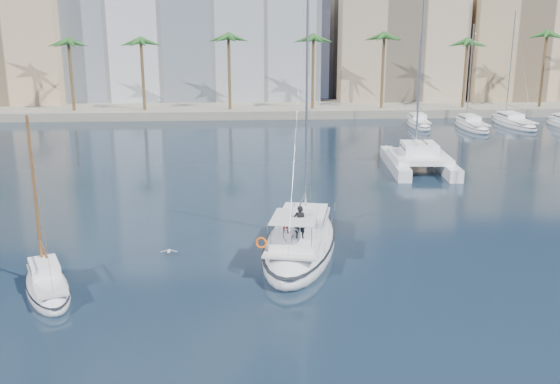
{
  "coord_description": "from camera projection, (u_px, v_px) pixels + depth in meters",
  "views": [
    {
      "loc": [
        -3.71,
        -34.5,
        13.45
      ],
      "look_at": [
        -1.46,
        1.5,
        3.62
      ],
      "focal_mm": 40.0,
      "sensor_mm": 36.0,
      "label": 1
    }
  ],
  "objects": [
    {
      "name": "palm_left",
      "position": [
        23.0,
        46.0,
        87.12
      ],
      "size": [
        3.6,
        3.6,
        12.3
      ],
      "color": "brown",
      "rests_on": "ground"
    },
    {
      "name": "building_modern",
      "position": [
        189.0,
        19.0,
        102.87
      ],
      "size": [
        42.0,
        16.0,
        28.0
      ],
      "primitive_type": "cube",
      "color": "silver",
      "rests_on": "ground"
    },
    {
      "name": "moored_yacht_a",
      "position": [
        419.0,
        126.0,
        83.45
      ],
      "size": [
        3.37,
        9.52,
        11.9
      ],
      "primitive_type": null,
      "rotation": [
        0.0,
        0.0,
        -0.07
      ],
      "color": "white",
      "rests_on": "ground"
    },
    {
      "name": "small_sloop",
      "position": [
        47.0,
        285.0,
        32.06
      ],
      "size": [
        4.54,
        6.92,
        9.55
      ],
      "rotation": [
        0.0,
        0.0,
        0.41
      ],
      "color": "white",
      "rests_on": "ground"
    },
    {
      "name": "moored_yacht_b",
      "position": [
        471.0,
        128.0,
        81.91
      ],
      "size": [
        3.32,
        10.83,
        13.72
      ],
      "primitive_type": null,
      "rotation": [
        0.0,
        0.0,
        -0.02
      ],
      "color": "white",
      "rests_on": "ground"
    },
    {
      "name": "catamaran",
      "position": [
        419.0,
        157.0,
        58.9
      ],
      "size": [
        6.54,
        11.72,
        16.58
      ],
      "rotation": [
        0.0,
        0.0,
        -0.08
      ],
      "color": "white",
      "rests_on": "ground"
    },
    {
      "name": "ground",
      "position": [
        306.0,
        257.0,
        36.98
      ],
      "size": [
        160.0,
        160.0,
        0.0
      ],
      "primitive_type": "plane",
      "color": "black",
      "rests_on": "ground"
    },
    {
      "name": "seagull",
      "position": [
        169.0,
        251.0,
        37.06
      ],
      "size": [
        1.03,
        0.44,
        0.19
      ],
      "color": "silver",
      "rests_on": "ground"
    },
    {
      "name": "palm_right",
      "position": [
        498.0,
        45.0,
        91.21
      ],
      "size": [
        3.6,
        3.6,
        12.3
      ],
      "color": "brown",
      "rests_on": "ground"
    },
    {
      "name": "quay",
      "position": [
        265.0,
        109.0,
        95.56
      ],
      "size": [
        120.0,
        14.0,
        1.2
      ],
      "primitive_type": "cube",
      "color": "gray",
      "rests_on": "ground"
    },
    {
      "name": "building_beige",
      "position": [
        396.0,
        44.0,
        103.08
      ],
      "size": [
        20.0,
        14.0,
        20.0
      ],
      "primitive_type": "cube",
      "color": "tan",
      "rests_on": "ground"
    },
    {
      "name": "building_tan_right",
      "position": [
        518.0,
        50.0,
        102.63
      ],
      "size": [
        18.0,
        12.0,
        18.0
      ],
      "primitive_type": "cube",
      "color": "tan",
      "rests_on": "ground"
    },
    {
      "name": "palm_centre",
      "position": [
        266.0,
        45.0,
        89.17
      ],
      "size": [
        3.6,
        3.6,
        12.3
      ],
      "color": "brown",
      "rests_on": "ground"
    },
    {
      "name": "moored_yacht_c",
      "position": [
        513.0,
        125.0,
        84.23
      ],
      "size": [
        3.98,
        12.33,
        15.54
      ],
      "primitive_type": null,
      "rotation": [
        0.0,
        0.0,
        0.03
      ],
      "color": "white",
      "rests_on": "ground"
    },
    {
      "name": "main_sloop",
      "position": [
        300.0,
        242.0,
        37.88
      ],
      "size": [
        6.83,
        13.63,
        19.36
      ],
      "rotation": [
        0.0,
        0.0,
        -0.21
      ],
      "color": "white",
      "rests_on": "ground"
    }
  ]
}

